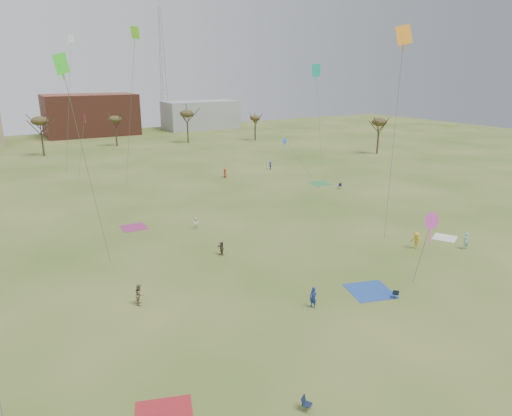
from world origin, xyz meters
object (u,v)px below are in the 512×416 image
flyer_near_right (313,297)px  radio_tower (162,69)px  camp_chair_right (340,187)px  camp_chair_left (307,406)px  camp_chair_center (395,295)px

flyer_near_right → radio_tower: radio_tower is taller
flyer_near_right → camp_chair_right: 40.75m
camp_chair_left → radio_tower: 140.37m
flyer_near_right → camp_chair_left: bearing=-59.5°
camp_chair_right → radio_tower: bearing=148.9°
camp_chair_left → camp_chair_center: 16.27m
camp_chair_left → radio_tower: radio_tower is taller
camp_chair_right → camp_chair_left: bearing=-71.1°
camp_chair_left → camp_chair_right: (35.35, 39.23, 0.00)m
camp_chair_center → radio_tower: 130.08m
flyer_near_right → camp_chair_left: size_ratio=2.08×
flyer_near_right → camp_chair_left: flyer_near_right is taller
camp_chair_left → radio_tower: bearing=42.1°
radio_tower → flyer_near_right: bearing=-104.0°
flyer_near_right → camp_chair_left: 12.11m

